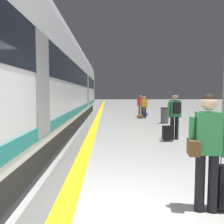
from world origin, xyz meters
TOP-DOWN VIEW (x-y plane):
  - safety_line_strip at (-0.96, 10.00)m, footprint 0.36×80.00m
  - tactile_edge_band at (-1.27, 10.00)m, footprint 0.56×80.00m
  - high_speed_train at (-3.02, 6.56)m, footprint 2.94×31.41m
  - traveller_foreground at (1.13, 0.41)m, footprint 0.57×0.31m
  - passenger_near at (2.21, 5.75)m, footprint 0.54×0.38m
  - suitcase_near at (1.88, 5.46)m, footprint 0.40×0.27m
  - passenger_mid at (2.19, 14.73)m, footprint 0.49×0.29m
  - duffel_bag_mid at (2.51, 14.57)m, footprint 0.44×0.26m
  - passenger_far at (2.23, 13.25)m, footprint 0.49×0.24m
  - duffel_bag_far at (1.91, 13.05)m, footprint 0.44×0.26m
  - waste_bin at (2.97, 10.41)m, footprint 0.46×0.46m

SIDE VIEW (x-z plane):
  - tactile_edge_band at x=-1.27m, z-range 0.00..0.01m
  - safety_line_strip at x=-0.96m, z-range 0.00..0.01m
  - duffel_bag_mid at x=2.51m, z-range -0.03..0.33m
  - duffel_bag_far at x=1.91m, z-range -0.03..0.33m
  - suitcase_near at x=1.88m, z-range 0.03..0.59m
  - waste_bin at x=2.97m, z-range 0.00..0.91m
  - passenger_far at x=2.23m, z-range 0.13..1.72m
  - passenger_mid at x=2.19m, z-range 0.13..1.76m
  - traveller_foreground at x=1.13m, z-range 0.14..1.88m
  - passenger_near at x=2.21m, z-range 0.16..1.91m
  - high_speed_train at x=-3.02m, z-range 0.02..4.99m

